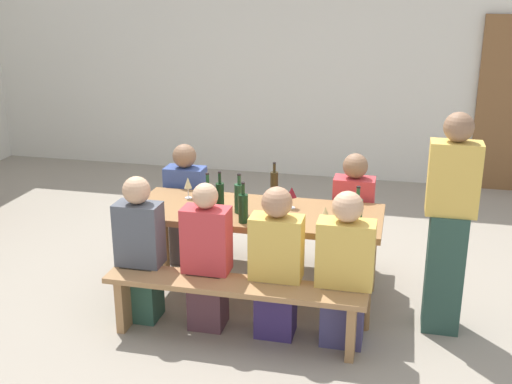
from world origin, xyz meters
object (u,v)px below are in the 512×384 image
object	(u,v)px
tasting_table	(256,220)
seated_guest_near_1	(207,260)
bench_near	(234,295)
wine_bottle_3	(274,185)
wine_glass_1	(202,188)
wine_bottle_2	(357,212)
wine_bottle_5	(208,201)
bench_far	(273,227)
wine_glass_0	(188,184)
seated_guest_near_2	(276,266)
wine_bottle_0	(220,197)
wine_bottle_1	(239,198)
seated_guest_far_1	(353,220)
standing_host	(449,228)
seated_guest_far_0	(186,207)
wine_glass_3	(292,193)
wine_bottle_4	(243,208)
seated_guest_near_0	(140,252)
wine_glass_2	(325,213)
seated_guest_near_3	(345,273)

from	to	relation	value
tasting_table	seated_guest_near_1	bearing A→B (deg)	-114.53
bench_near	seated_guest_near_1	size ratio (longest dim) A/B	1.67
wine_bottle_3	seated_guest_near_1	xyz separation A→B (m)	(-0.33, -0.80, -0.35)
seated_guest_near_1	wine_glass_1	bearing A→B (deg)	20.27
wine_bottle_2	wine_bottle_5	size ratio (longest dim) A/B	0.86
bench_far	wine_glass_0	distance (m)	0.96
wine_bottle_3	seated_guest_near_2	xyz separation A→B (m)	(0.18, -0.80, -0.33)
wine_bottle_0	wine_bottle_1	size ratio (longest dim) A/B	1.07
bench_far	wine_bottle_2	distance (m)	1.26
wine_bottle_5	seated_guest_far_1	world-z (taller)	seated_guest_far_1
wine_glass_1	standing_host	bearing A→B (deg)	-9.07
seated_guest_near_2	wine_bottle_5	bearing A→B (deg)	64.25
seated_guest_near_1	seated_guest_far_0	size ratio (longest dim) A/B	1.01
bench_near	wine_glass_3	xyz separation A→B (m)	(0.26, 0.79, 0.52)
seated_guest_near_1	bench_far	bearing A→B (deg)	-11.30
bench_far	wine_bottle_4	xyz separation A→B (m)	(-0.03, -0.96, 0.51)
tasting_table	wine_glass_1	bearing A→B (deg)	163.81
wine_bottle_4	wine_glass_1	bearing A→B (deg)	137.47
tasting_table	bench_far	xyz separation A→B (m)	(0.00, 0.68, -0.31)
bench_far	standing_host	size ratio (longest dim) A/B	1.15
wine_bottle_3	seated_guest_near_0	xyz separation A→B (m)	(-0.85, -0.80, -0.33)
wine_bottle_0	seated_guest_far_1	size ratio (longest dim) A/B	0.30
standing_host	wine_glass_2	bearing A→B (deg)	2.38
bench_far	seated_guest_far_1	distance (m)	0.75
wine_bottle_0	seated_guest_far_1	world-z (taller)	seated_guest_far_1
seated_guest_near_3	bench_far	bearing A→B (deg)	31.97
wine_glass_1	wine_glass_3	world-z (taller)	wine_glass_3
wine_glass_0	wine_glass_2	bearing A→B (deg)	-16.97
wine_bottle_0	seated_guest_far_0	world-z (taller)	seated_guest_far_0
wine_glass_3	seated_guest_far_1	distance (m)	0.70
seated_guest_near_1	seated_guest_far_0	bearing A→B (deg)	26.45
wine_glass_2	seated_guest_near_0	bearing A→B (deg)	-166.17
bench_near	wine_glass_0	xyz separation A→B (m)	(-0.61, 0.84, 0.52)
tasting_table	wine_bottle_1	xyz separation A→B (m)	(-0.11, -0.08, 0.20)
wine_glass_0	wine_glass_2	distance (m)	1.23
wine_bottle_1	seated_guest_near_2	bearing A→B (deg)	-49.50
tasting_table	seated_guest_near_3	distance (m)	0.93
wine_bottle_2	seated_guest_near_0	world-z (taller)	seated_guest_near_0
wine_bottle_0	wine_bottle_2	xyz separation A→B (m)	(1.05, -0.03, -0.02)
seated_guest_near_3	seated_guest_near_1	bearing A→B (deg)	90.00
wine_bottle_3	wine_glass_1	xyz separation A→B (m)	(-0.58, -0.13, -0.03)
wine_bottle_3	wine_glass_3	distance (m)	0.24
wine_bottle_0	wine_glass_2	bearing A→B (deg)	-5.05
seated_guest_near_0	seated_guest_near_2	bearing A→B (deg)	-90.00
bench_far	seated_guest_near_2	xyz separation A→B (m)	(0.27, -1.21, 0.19)
bench_near	seated_guest_near_1	distance (m)	0.33
seated_guest_near_1	seated_guest_far_1	size ratio (longest dim) A/B	1.00
wine_bottle_4	standing_host	distance (m)	1.48
wine_glass_0	seated_guest_near_2	bearing A→B (deg)	-37.85
tasting_table	wine_glass_1	size ratio (longest dim) A/B	13.52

